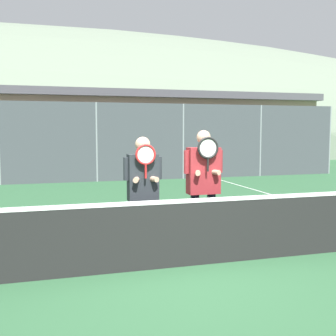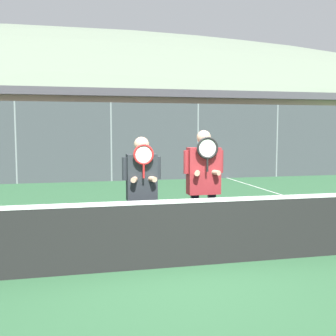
% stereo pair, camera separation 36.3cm
% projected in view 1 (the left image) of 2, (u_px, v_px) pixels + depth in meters
% --- Properties ---
extents(ground_plane, '(120.00, 120.00, 0.00)m').
position_uv_depth(ground_plane, '(184.00, 266.00, 5.72)').
color(ground_plane, '#2D5B38').
extents(hill_distant, '(128.15, 71.19, 24.92)m').
position_uv_depth(hill_distant, '(59.00, 144.00, 54.43)').
color(hill_distant, slate).
rests_on(hill_distant, ground_plane).
extents(clubhouse_building, '(21.51, 5.50, 3.76)m').
position_uv_depth(clubhouse_building, '(116.00, 129.00, 22.26)').
color(clubhouse_building, tan).
rests_on(clubhouse_building, ground_plane).
extents(fence_back, '(19.48, 0.06, 2.81)m').
position_uv_depth(fence_back, '(97.00, 142.00, 14.89)').
color(fence_back, gray).
rests_on(fence_back, ground_plane).
extents(tennis_net, '(11.83, 0.09, 1.03)m').
position_uv_depth(tennis_net, '(184.00, 232.00, 5.67)').
color(tennis_net, gray).
rests_on(tennis_net, ground_plane).
extents(court_line_right_sideline, '(0.05, 16.00, 0.01)m').
position_uv_depth(court_line_right_sideline, '(322.00, 209.00, 9.82)').
color(court_line_right_sideline, white).
rests_on(court_line_right_sideline, ground_plane).
extents(player_leftmost, '(0.56, 0.34, 1.75)m').
position_uv_depth(player_leftmost, '(143.00, 187.00, 6.01)').
color(player_leftmost, '#56565B').
rests_on(player_leftmost, ground_plane).
extents(player_center_left, '(0.62, 0.34, 1.84)m').
position_uv_depth(player_center_left, '(203.00, 180.00, 6.36)').
color(player_center_left, '#232838').
rests_on(player_center_left, ground_plane).
extents(car_left_of_center, '(4.21, 1.97, 1.71)m').
position_uv_depth(car_left_of_center, '(72.00, 153.00, 17.46)').
color(car_left_of_center, '#B2B7BC').
rests_on(car_left_of_center, ground_plane).
extents(car_center, '(4.47, 2.00, 1.73)m').
position_uv_depth(car_center, '(186.00, 151.00, 18.80)').
color(car_center, slate).
rests_on(car_center, ground_plane).
extents(car_right_of_center, '(4.10, 2.01, 1.66)m').
position_uv_depth(car_right_of_center, '(280.00, 150.00, 20.46)').
color(car_right_of_center, slate).
rests_on(car_right_of_center, ground_plane).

